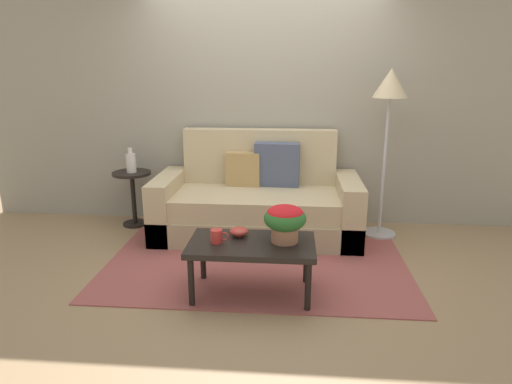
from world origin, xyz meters
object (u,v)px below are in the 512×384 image
object	(u,v)px
coffee_table	(252,248)
side_table	(133,189)
couch	(258,204)
potted_plant	(285,220)
coffee_mug	(217,236)
snack_bowl	(239,231)
floor_lamp	(389,101)
table_vase	(131,162)

from	to	relation	value
coffee_table	side_table	world-z (taller)	side_table
couch	coffee_table	xyz separation A→B (m)	(0.06, -1.31, 0.06)
couch	potted_plant	world-z (taller)	couch
coffee_mug	snack_bowl	distance (m)	0.21
coffee_table	floor_lamp	bearing A→B (deg)	48.16
coffee_mug	coffee_table	bearing A→B (deg)	6.09
coffee_table	table_vase	size ratio (longest dim) A/B	3.58
couch	side_table	distance (m)	1.40
coffee_mug	table_vase	world-z (taller)	table_vase
side_table	coffee_mug	world-z (taller)	side_table
side_table	coffee_mug	bearing A→B (deg)	-51.42
couch	potted_plant	size ratio (longest dim) A/B	6.53
floor_lamp	table_vase	world-z (taller)	floor_lamp
couch	table_vase	world-z (taller)	couch
floor_lamp	table_vase	distance (m)	2.74
coffee_table	coffee_mug	xyz separation A→B (m)	(-0.26, -0.03, 0.10)
side_table	couch	bearing A→B (deg)	-6.26
floor_lamp	table_vase	bearing A→B (deg)	178.24
coffee_table	snack_bowl	distance (m)	0.18
side_table	floor_lamp	distance (m)	2.84
snack_bowl	coffee_table	bearing A→B (deg)	-46.61
side_table	coffee_mug	size ratio (longest dim) A/B	4.43
floor_lamp	snack_bowl	bearing A→B (deg)	-136.92
couch	floor_lamp	bearing A→B (deg)	2.45
table_vase	couch	bearing A→B (deg)	-5.65
side_table	snack_bowl	world-z (taller)	side_table
couch	coffee_table	size ratio (longest dim) A/B	2.18
snack_bowl	table_vase	distance (m)	1.89
snack_bowl	table_vase	size ratio (longest dim) A/B	0.55
floor_lamp	coffee_mug	size ratio (longest dim) A/B	12.37
coffee_table	floor_lamp	size ratio (longest dim) A/B	0.56
potted_plant	snack_bowl	size ratio (longest dim) A/B	2.18
coffee_mug	snack_bowl	bearing A→B (deg)	44.50
snack_bowl	table_vase	bearing A→B (deg)	134.97
potted_plant	coffee_mug	distance (m)	0.53
table_vase	coffee_table	bearing A→B (deg)	-45.16
coffee_mug	snack_bowl	xyz separation A→B (m)	(0.15, 0.15, -0.01)
side_table	floor_lamp	size ratio (longest dim) A/B	0.36
side_table	table_vase	xyz separation A→B (m)	(0.01, -0.02, 0.30)
potted_plant	snack_bowl	xyz separation A→B (m)	(-0.36, 0.08, -0.14)
side_table	table_vase	world-z (taller)	table_vase
couch	table_vase	size ratio (longest dim) A/B	7.79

